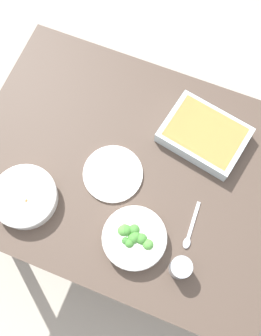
% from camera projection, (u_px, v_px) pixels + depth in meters
% --- Properties ---
extents(ground_plane, '(6.00, 6.00, 0.00)m').
position_uv_depth(ground_plane, '(130.00, 210.00, 2.16)').
color(ground_plane, '#B2A899').
extents(dining_table, '(1.20, 0.90, 0.74)m').
position_uv_depth(dining_table, '(130.00, 175.00, 1.54)').
color(dining_table, '#4C3D33').
rests_on(dining_table, ground_plane).
extents(stew_bowl, '(0.23, 0.23, 0.06)m').
position_uv_depth(stew_bowl, '(25.00, 197.00, 1.39)').
color(stew_bowl, white).
rests_on(stew_bowl, dining_table).
extents(broccoli_bowl, '(0.22, 0.22, 0.07)m').
position_uv_depth(broccoli_bowl, '(134.00, 238.00, 1.34)').
color(broccoli_bowl, white).
rests_on(broccoli_bowl, dining_table).
extents(baking_dish, '(0.34, 0.27, 0.06)m').
position_uv_depth(baking_dish, '(204.00, 135.00, 1.46)').
color(baking_dish, silver).
rests_on(baking_dish, dining_table).
extents(drink_cup, '(0.07, 0.07, 0.08)m').
position_uv_depth(drink_cup, '(180.00, 268.00, 1.31)').
color(drink_cup, '#B2BCC6').
rests_on(drink_cup, dining_table).
extents(side_plate, '(0.22, 0.22, 0.01)m').
position_uv_depth(side_plate, '(113.00, 174.00, 1.44)').
color(side_plate, white).
rests_on(side_plate, dining_table).
extents(spoon_by_stew, '(0.09, 0.17, 0.01)m').
position_uv_depth(spoon_by_stew, '(27.00, 187.00, 1.43)').
color(spoon_by_stew, silver).
rests_on(spoon_by_stew, dining_table).
extents(spoon_by_broccoli, '(0.10, 0.16, 0.01)m').
position_uv_depth(spoon_by_broccoli, '(133.00, 227.00, 1.38)').
color(spoon_by_broccoli, silver).
rests_on(spoon_by_broccoli, dining_table).
extents(spoon_spare, '(0.03, 0.18, 0.01)m').
position_uv_depth(spoon_spare, '(190.00, 232.00, 1.38)').
color(spoon_spare, silver).
rests_on(spoon_spare, dining_table).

